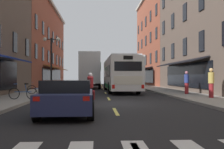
% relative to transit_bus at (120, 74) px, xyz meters
% --- Properties ---
extents(ground_plane, '(34.80, 80.00, 0.10)m').
position_rel_transit_bus_xyz_m(ground_plane, '(-1.43, -11.16, -1.73)').
color(ground_plane, black).
extents(lane_centre_dashes, '(0.14, 73.90, 0.01)m').
position_rel_transit_bus_xyz_m(lane_centre_dashes, '(-1.43, -11.41, -1.68)').
color(lane_centre_dashes, '#DBCC4C').
rests_on(lane_centre_dashes, ground).
extents(sidewalk_right, '(3.00, 80.00, 0.14)m').
position_rel_transit_bus_xyz_m(sidewalk_right, '(4.47, -11.16, -1.61)').
color(sidewalk_right, gray).
rests_on(sidewalk_right, ground).
extents(transit_bus, '(2.80, 11.67, 3.21)m').
position_rel_transit_bus_xyz_m(transit_bus, '(0.00, 0.00, 0.00)').
color(transit_bus, white).
rests_on(transit_bus, ground).
extents(box_truck, '(2.53, 7.42, 4.21)m').
position_rel_transit_bus_xyz_m(box_truck, '(-2.97, 7.21, 0.46)').
color(box_truck, white).
rests_on(box_truck, ground).
extents(sedan_near, '(2.01, 4.68, 1.41)m').
position_rel_transit_bus_xyz_m(sedan_near, '(-2.85, 18.93, -0.97)').
color(sedan_near, maroon).
rests_on(sedan_near, ground).
extents(sedan_mid, '(2.01, 4.31, 1.30)m').
position_rel_transit_bus_xyz_m(sedan_mid, '(-3.29, -15.59, -1.01)').
color(sedan_mid, navy).
rests_on(sedan_mid, ground).
extents(motorcycle_rider, '(0.62, 2.07, 1.66)m').
position_rel_transit_bus_xyz_m(motorcycle_rider, '(-2.58, -10.50, -0.98)').
color(motorcycle_rider, black).
rests_on(motorcycle_rider, ground).
extents(bicycle_near, '(1.70, 0.48, 0.91)m').
position_rel_transit_bus_xyz_m(bicycle_near, '(-6.41, -10.06, -1.18)').
color(bicycle_near, black).
rests_on(bicycle_near, sidewalk_left).
extents(bicycle_mid, '(1.70, 0.48, 0.91)m').
position_rel_transit_bus_xyz_m(bicycle_mid, '(-6.53, -5.20, -1.18)').
color(bicycle_mid, black).
rests_on(bicycle_mid, sidewalk_left).
extents(pedestrian_mid, '(0.36, 0.36, 1.71)m').
position_rel_transit_bus_xyz_m(pedestrian_mid, '(4.54, -5.73, -0.66)').
color(pedestrian_mid, maroon).
rests_on(pedestrian_mid, sidewalk_right).
extents(pedestrian_rear, '(0.36, 0.36, 1.83)m').
position_rel_transit_bus_xyz_m(pedestrian_rear, '(4.84, -9.43, -0.60)').
color(pedestrian_rear, maroon).
rests_on(pedestrian_rear, sidewalk_right).
extents(street_lamp_twin, '(1.42, 0.32, 4.65)m').
position_rel_transit_bus_xyz_m(street_lamp_twin, '(-6.09, -2.38, 1.05)').
color(street_lamp_twin, black).
rests_on(street_lamp_twin, sidewalk_left).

